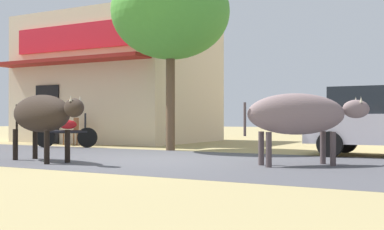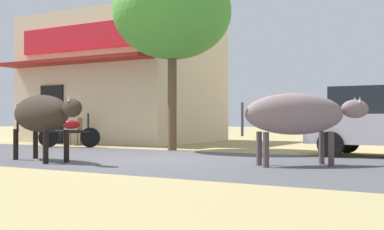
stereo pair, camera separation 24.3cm
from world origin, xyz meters
name	(u,v)px [view 1 (the left image)]	position (x,y,z in m)	size (l,w,h in m)	color
ground	(152,159)	(0.00, 0.00, 0.00)	(80.00, 80.00, 0.00)	tan
asphalt_road	(152,159)	(0.00, 0.00, 0.00)	(72.00, 5.49, 0.00)	#49494E
storefront_left_cafe	(119,80)	(-5.92, 6.66, 2.40)	(6.67, 6.03, 4.79)	beige
roadside_tree	(170,12)	(-1.23, 2.81, 3.89)	(3.34, 3.34, 5.24)	brown
parked_motorcycle	(67,132)	(-4.71, 2.42, 0.47)	(1.75, 0.96, 1.06)	black
cow_near_brown	(42,114)	(-1.67, -1.59, 0.99)	(2.65, 1.22, 1.39)	#2F241D
cow_far_dark	(300,115)	(3.28, 0.13, 0.97)	(2.20, 1.92, 1.38)	gray
cafe_chair_near_tree	(40,129)	(-7.46, 3.98, 0.51)	(0.62, 0.62, 0.92)	brown
cafe_chair_by_doorway	(73,130)	(-5.52, 3.55, 0.51)	(0.60, 0.60, 0.92)	brown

